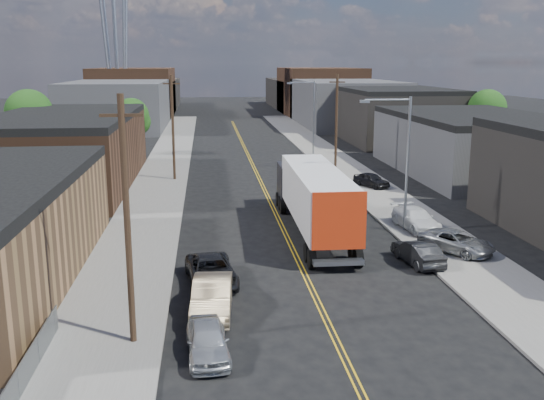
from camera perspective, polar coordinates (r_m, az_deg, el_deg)
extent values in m
plane|color=black|center=(74.05, -2.22, 4.16)|extent=(260.00, 260.00, 0.00)
cube|color=gold|center=(59.31, -1.20, 2.01)|extent=(0.32, 120.00, 0.01)
cube|color=slate|center=(59.24, -10.39, 1.86)|extent=(5.00, 140.00, 0.15)
cube|color=slate|center=(60.85, 7.76, 2.24)|extent=(5.00, 140.00, 0.15)
cube|color=#492D1D|center=(59.04, -18.85, 4.22)|extent=(12.00, 26.00, 6.00)
cube|color=black|center=(58.68, -19.08, 7.41)|extent=(12.00, 26.00, 0.60)
cube|color=#3C3C3E|center=(65.49, 18.33, 4.82)|extent=(14.00, 24.00, 5.50)
cube|color=black|center=(65.17, 18.52, 7.48)|extent=(14.00, 24.00, 0.60)
cube|color=black|center=(89.57, 11.50, 7.67)|extent=(14.00, 22.00, 7.00)
cube|color=black|center=(89.33, 11.61, 10.10)|extent=(14.00, 22.00, 0.60)
cube|color=#3C3C3E|center=(109.29, -14.22, 8.68)|extent=(16.00, 30.00, 8.00)
cube|color=#3C3C3E|center=(111.14, 6.92, 9.04)|extent=(16.00, 30.00, 8.00)
cube|color=#492D1D|center=(134.01, -12.80, 9.87)|extent=(16.00, 26.00, 10.00)
cube|color=#492D1D|center=(135.52, 4.52, 10.18)|extent=(16.00, 26.00, 10.00)
cube|color=black|center=(153.95, -11.95, 9.69)|extent=(16.00, 40.00, 7.00)
cube|color=black|center=(155.27, 3.12, 9.97)|extent=(16.00, 40.00, 7.00)
cylinder|color=gray|center=(124.26, -14.50, 14.20)|extent=(0.80, 0.80, 30.00)
cylinder|color=gray|center=(122.77, -15.45, 14.17)|extent=(1.94, 1.94, 29.98)
cylinder|color=gray|center=(122.28, -13.78, 14.27)|extent=(1.94, 1.94, 29.98)
cylinder|color=gray|center=(126.25, -15.20, 14.13)|extent=(1.94, 1.94, 29.98)
cylinder|color=gray|center=(125.78, -13.57, 14.23)|extent=(1.94, 1.94, 29.98)
cylinder|color=gray|center=(40.77, 12.61, 3.17)|extent=(0.18, 0.18, 9.00)
cylinder|color=gray|center=(39.83, 10.84, 9.26)|extent=(3.00, 0.12, 0.12)
cube|color=gray|center=(39.43, 8.72, 9.16)|extent=(0.60, 0.25, 0.18)
cylinder|color=gray|center=(74.50, 3.95, 7.68)|extent=(0.18, 0.18, 9.00)
cylinder|color=gray|center=(73.99, 2.84, 11.00)|extent=(3.00, 0.12, 0.12)
cube|color=gray|center=(73.77, 1.67, 10.93)|extent=(0.60, 0.25, 0.18)
cylinder|color=black|center=(24.03, -13.46, -2.27)|extent=(0.26, 0.26, 10.00)
cube|color=black|center=(23.33, -14.00, 7.75)|extent=(1.60, 0.12, 0.12)
cylinder|color=black|center=(58.44, -9.31, 6.64)|extent=(0.26, 0.26, 10.00)
cube|color=black|center=(58.15, -9.46, 10.75)|extent=(1.60, 0.12, 0.12)
cylinder|color=black|center=(62.77, 6.07, 7.15)|extent=(0.26, 0.26, 10.00)
cube|color=black|center=(62.50, 6.17, 10.98)|extent=(1.60, 0.12, 0.12)
cylinder|color=black|center=(71.17, -21.66, 4.75)|extent=(0.36, 0.36, 4.50)
sphere|color=#193C10|center=(70.81, -21.90, 7.63)|extent=(5.04, 5.04, 5.04)
sphere|color=#193C10|center=(71.02, -21.31, 6.96)|extent=(3.96, 3.96, 3.96)
sphere|color=#193C10|center=(70.61, -22.34, 7.07)|extent=(3.60, 3.60, 3.60)
cylinder|color=black|center=(76.13, -12.96, 5.51)|extent=(0.36, 0.36, 3.75)
sphere|color=#193C10|center=(75.82, -13.08, 7.76)|extent=(4.20, 4.20, 4.20)
sphere|color=#193C10|center=(76.12, -12.57, 7.23)|extent=(3.30, 3.30, 3.30)
sphere|color=#193C10|center=(75.53, -13.47, 7.32)|extent=(3.00, 3.00, 3.00)
cylinder|color=black|center=(81.53, 19.41, 5.75)|extent=(0.36, 0.36, 4.25)
sphere|color=#193C10|center=(81.22, 19.59, 8.13)|extent=(4.76, 4.76, 4.76)
sphere|color=#193C10|center=(81.82, 19.84, 7.54)|extent=(3.74, 3.74, 3.74)
sphere|color=#193C10|center=(80.69, 19.36, 7.70)|extent=(3.40, 3.40, 3.40)
cube|color=silver|center=(38.69, 4.20, 0.53)|extent=(3.09, 13.46, 3.13)
cube|color=#B52A0D|center=(32.29, 6.34, -1.98)|extent=(2.93, 0.16, 3.15)
cube|color=gray|center=(32.95, 6.24, -5.84)|extent=(2.77, 0.64, 0.25)
cube|color=black|center=(46.91, 2.37, 1.27)|extent=(2.84, 3.62, 3.47)
cylinder|color=black|center=(34.27, 5.74, -5.19)|extent=(2.92, 1.16, 1.12)
cylinder|color=black|center=(47.16, 2.36, -0.13)|extent=(2.81, 1.16, 1.12)
imported|color=silver|center=(24.03, -6.09, -13.01)|extent=(1.84, 4.01, 1.33)
imported|color=#816F54|center=(27.76, -5.67, -9.04)|extent=(2.04, 5.01, 1.62)
imported|color=black|center=(31.31, -5.75, -6.67)|extent=(2.91, 5.28, 1.40)
imported|color=black|center=(35.15, 13.55, -4.82)|extent=(1.98, 4.28, 1.36)
imported|color=#949698|center=(37.46, 16.98, -3.77)|extent=(4.25, 4.97, 1.27)
imported|color=silver|center=(41.85, 13.39, -1.74)|extent=(2.49, 4.99, 1.39)
imported|color=black|center=(55.39, 9.34, 1.89)|extent=(3.08, 4.00, 1.27)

